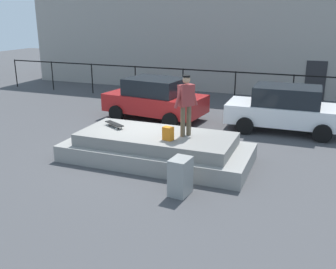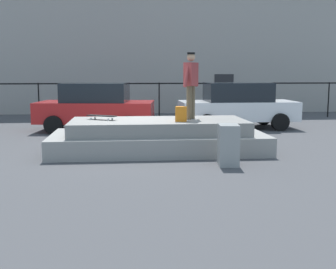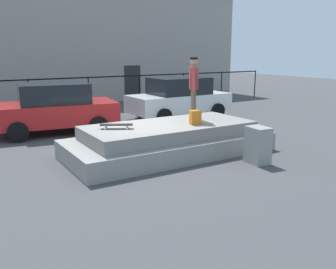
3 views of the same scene
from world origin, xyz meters
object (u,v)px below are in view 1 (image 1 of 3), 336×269
at_px(car_red_sedan_near, 155,98).
at_px(utility_box, 180,176).
at_px(skateboarder, 186,101).
at_px(skateboard, 114,124).
at_px(backpack, 168,133).
at_px(car_white_sedan_mid, 286,109).

relative_size(car_red_sedan_near, utility_box, 4.63).
xyz_separation_m(skateboarder, car_red_sedan_near, (-2.82, 4.30, -1.01)).
relative_size(skateboard, backpack, 2.14).
distance_m(car_white_sedan_mid, utility_box, 6.77).
height_order(skateboard, backpack, backpack).
xyz_separation_m(skateboarder, utility_box, (0.57, -2.04, -1.42)).
bearing_deg(skateboard, backpack, -16.11).
bearing_deg(car_red_sedan_near, utility_box, -61.88).
bearing_deg(skateboarder, utility_box, -74.47).
height_order(skateboarder, car_white_sedan_mid, skateboarder).
relative_size(skateboard, car_white_sedan_mid, 0.19).
xyz_separation_m(skateboarder, backpack, (-0.33, -0.57, -0.84)).
bearing_deg(skateboard, car_red_sedan_near, 95.83).
bearing_deg(skateboard, utility_box, -34.94).
bearing_deg(skateboarder, car_red_sedan_near, 123.26).
bearing_deg(car_white_sedan_mid, skateboarder, -118.79).
height_order(backpack, utility_box, backpack).
xyz_separation_m(skateboard, car_red_sedan_near, (-0.44, 4.28, -0.07)).
height_order(car_red_sedan_near, car_white_sedan_mid, car_red_sedan_near).
height_order(car_white_sedan_mid, utility_box, car_white_sedan_mid).
relative_size(backpack, car_red_sedan_near, 0.09).
xyz_separation_m(skateboard, utility_box, (2.95, -2.06, -0.48)).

